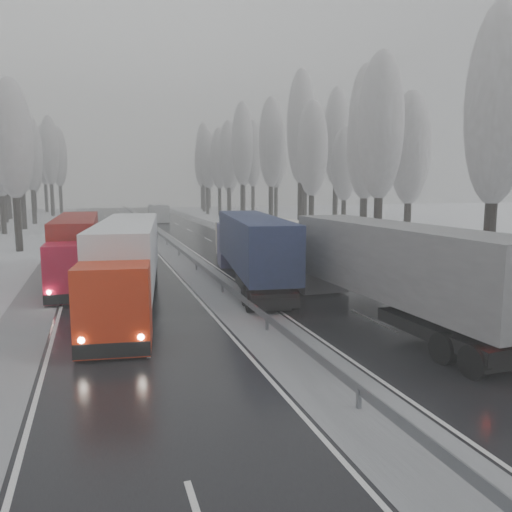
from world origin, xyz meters
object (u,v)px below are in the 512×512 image
box_truck_distant (158,213)px  truck_red_red (76,244)px  truck_blue_box (250,245)px  truck_red_white (127,259)px  truck_grey_tarp (382,264)px  truck_cream_box (262,238)px

box_truck_distant → truck_red_red: size_ratio=0.50×
truck_blue_box → truck_red_red: 11.73m
truck_red_red → truck_blue_box: bearing=-25.4°
box_truck_distant → truck_red_white: (-8.39, -57.98, 1.05)m
truck_grey_tarp → truck_blue_box: 10.40m
truck_blue_box → truck_red_white: 8.68m
truck_grey_tarp → truck_cream_box: size_ratio=1.19×
truck_blue_box → truck_red_white: truck_red_white is taller
truck_grey_tarp → truck_red_white: truck_grey_tarp is taller
truck_cream_box → box_truck_distant: (-2.10, 48.06, -0.72)m
truck_blue_box → truck_red_red: size_ratio=1.07×
truck_grey_tarp → box_truck_distant: size_ratio=2.22×
truck_grey_tarp → truck_red_white: 12.58m
box_truck_distant → truck_red_white: 58.59m
truck_red_white → truck_grey_tarp: bearing=-20.6°
truck_red_red → box_truck_distant: bearing=78.4°
truck_grey_tarp → truck_red_white: bearing=149.9°
truck_cream_box → truck_red_white: (-10.50, -9.92, 0.34)m
truck_cream_box → box_truck_distant: truck_cream_box is taller
truck_blue_box → truck_red_red: truck_blue_box is taller
truck_blue_box → box_truck_distant: size_ratio=2.13×
box_truck_distant → truck_red_red: 50.07m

